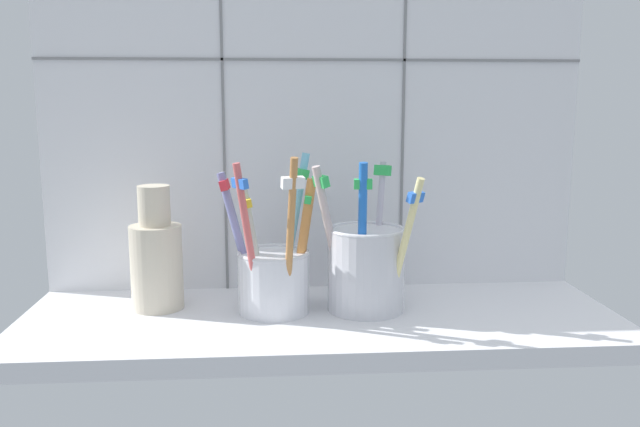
% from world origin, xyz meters
% --- Properties ---
extents(counter_slab, '(0.64, 0.22, 0.02)m').
position_xyz_m(counter_slab, '(0.00, 0.00, 0.01)').
color(counter_slab, silver).
rests_on(counter_slab, ground).
extents(tile_wall_back, '(0.64, 0.02, 0.45)m').
position_xyz_m(tile_wall_back, '(0.00, 0.12, 0.23)').
color(tile_wall_back, white).
rests_on(tile_wall_back, ground).
extents(toothbrush_cup_left, '(0.11, 0.10, 0.17)m').
position_xyz_m(toothbrush_cup_left, '(-0.05, 0.01, 0.06)').
color(toothbrush_cup_left, white).
rests_on(toothbrush_cup_left, counter_slab).
extents(toothbrush_cup_right, '(0.11, 0.10, 0.17)m').
position_xyz_m(toothbrush_cup_right, '(0.05, 0.01, 0.07)').
color(toothbrush_cup_right, silver).
rests_on(toothbrush_cup_right, counter_slab).
extents(ceramic_vase, '(0.06, 0.06, 0.14)m').
position_xyz_m(ceramic_vase, '(-0.18, 0.04, 0.08)').
color(ceramic_vase, beige).
rests_on(ceramic_vase, counter_slab).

